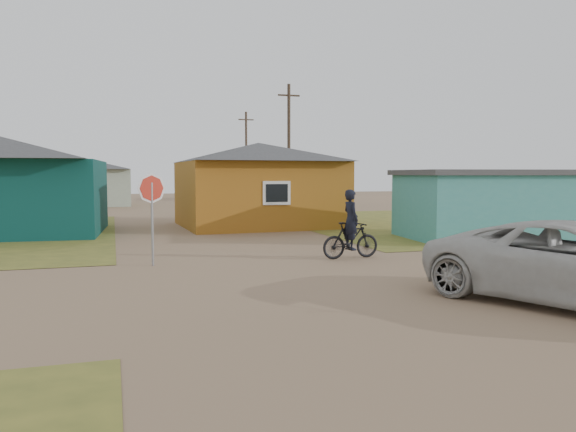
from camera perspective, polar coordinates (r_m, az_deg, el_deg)
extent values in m
plane|color=#8C6D51|center=(12.49, 1.89, -7.00)|extent=(120.00, 120.00, 0.00)
cube|color=olive|center=(30.58, 18.88, -0.51)|extent=(20.00, 18.00, 0.00)
cube|color=#9E5F18|center=(26.40, -3.00, 2.24)|extent=(7.21, 6.24, 3.00)
pyramid|color=#353538|center=(26.41, -3.01, 6.47)|extent=(7.72, 6.76, 0.90)
cube|color=silver|center=(23.48, -1.16, 2.35)|extent=(1.20, 0.06, 1.00)
cube|color=black|center=(23.45, -1.14, 2.35)|extent=(0.95, 0.04, 0.75)
cube|color=teal|center=(22.61, 19.48, 0.89)|extent=(6.39, 4.61, 2.40)
cube|color=#353538|center=(22.58, 19.56, 4.19)|extent=(6.71, 4.93, 0.20)
cube|color=#9AA790|center=(45.62, -19.83, 2.73)|extent=(6.49, 5.60, 2.80)
pyramid|color=#353538|center=(45.61, -19.89, 4.99)|extent=(7.04, 6.15, 0.80)
cube|color=tan|center=(53.45, -2.12, 3.18)|extent=(6.41, 5.50, 2.80)
pyramid|color=#353538|center=(53.45, -2.13, 5.10)|extent=(6.95, 6.05, 0.80)
cube|color=#9AA790|center=(58.43, -27.19, 2.75)|extent=(5.75, 5.28, 2.70)
pyramid|color=#353538|center=(58.42, -27.25, 4.42)|extent=(6.28, 5.81, 0.70)
cylinder|color=#433428|center=(35.21, 0.09, 6.83)|extent=(0.20, 0.20, 8.00)
cube|color=#433428|center=(35.51, 0.09, 12.15)|extent=(1.40, 0.10, 0.10)
cylinder|color=#433428|center=(50.91, -4.26, 6.04)|extent=(0.20, 0.20, 8.00)
cube|color=#433428|center=(51.12, -4.28, 9.74)|extent=(1.40, 0.10, 0.10)
cylinder|color=gray|center=(15.30, -13.62, -0.84)|extent=(0.06, 0.06, 2.22)
imported|color=black|center=(16.34, 6.39, -2.46)|extent=(1.80, 0.63, 1.06)
imported|color=black|center=(16.28, 6.40, -0.38)|extent=(0.46, 0.67, 1.75)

